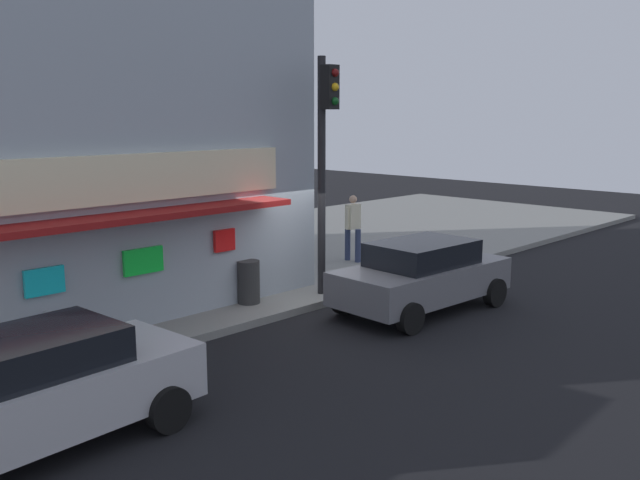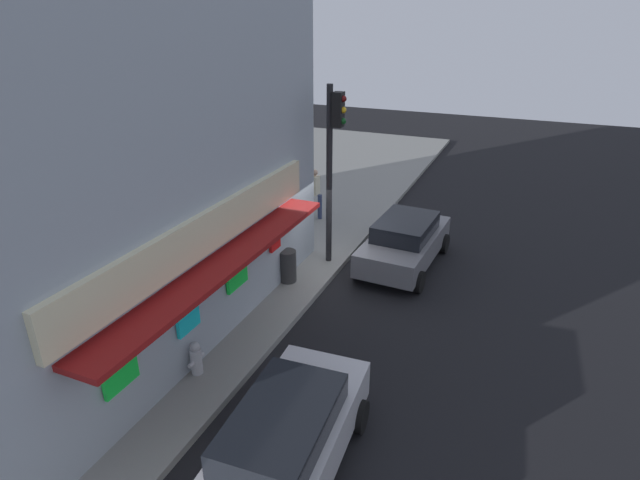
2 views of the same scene
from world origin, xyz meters
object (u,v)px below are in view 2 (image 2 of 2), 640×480
potted_plant_by_doorway (115,339)px  potted_plant_by_window (31,405)px  traffic_light (333,154)px  fire_hydrant (196,358)px  pedestrian (315,192)px  parked_car_grey (405,241)px  trash_can (288,266)px  parked_car_silver (283,446)px

potted_plant_by_doorway → potted_plant_by_window: bearing=-177.6°
traffic_light → fire_hydrant: 6.95m
fire_hydrant → potted_plant_by_doorway: potted_plant_by_doorway is taller
pedestrian → parked_car_grey: (-2.23, -4.00, -0.39)m
pedestrian → parked_car_grey: pedestrian is taller
fire_hydrant → potted_plant_by_window: size_ratio=0.78×
fire_hydrant → trash_can: (4.51, 0.05, 0.10)m
traffic_light → trash_can: traffic_light is taller
trash_can → traffic_light: bearing=-21.4°
trash_can → pedestrian: (4.87, 1.28, 0.55)m
fire_hydrant → potted_plant_by_doorway: bearing=99.7°
trash_can → parked_car_silver: bearing=-154.2°
pedestrian → potted_plant_by_window: size_ratio=1.87×
potted_plant_by_doorway → parked_car_grey: bearing=-31.5°
potted_plant_by_doorway → trash_can: bearing=-21.0°
trash_can → potted_plant_by_doorway: (-4.84, 1.85, 0.07)m
parked_car_grey → traffic_light: bearing=114.3°
traffic_light → potted_plant_by_doorway: bearing=158.9°
pedestrian → potted_plant_by_window: (-11.91, 0.48, -0.48)m
potted_plant_by_window → trash_can: bearing=-14.0°
potted_plant_by_doorway → parked_car_grey: (7.47, -4.57, 0.09)m
potted_plant_by_window → parked_car_silver: size_ratio=0.22×
traffic_light → parked_car_grey: 3.57m
traffic_light → potted_plant_by_window: size_ratio=5.34×
trash_can → potted_plant_by_window: 7.26m
fire_hydrant → pedestrian: bearing=8.1°
traffic_light → potted_plant_by_doorway: size_ratio=5.46×
trash_can → pedestrian: size_ratio=0.51×
potted_plant_by_doorway → parked_car_silver: (-1.35, -4.84, 0.10)m
traffic_light → trash_can: size_ratio=5.65×
fire_hydrant → potted_plant_by_window: potted_plant_by_window is taller
potted_plant_by_doorway → pedestrian: bearing=-3.4°
pedestrian → parked_car_grey: bearing=-119.2°
pedestrian → parked_car_silver: bearing=-158.9°
fire_hydrant → potted_plant_by_doorway: 1.94m
fire_hydrant → parked_car_grey: bearing=-20.5°
fire_hydrant → trash_can: trash_can is taller
pedestrian → parked_car_silver: (-11.05, -4.27, -0.38)m
traffic_light → parked_car_silver: bearing=-163.6°
parked_car_grey → parked_car_silver: bearing=-178.2°
parked_car_silver → parked_car_grey: bearing=1.8°
trash_can → fire_hydrant: bearing=-179.4°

